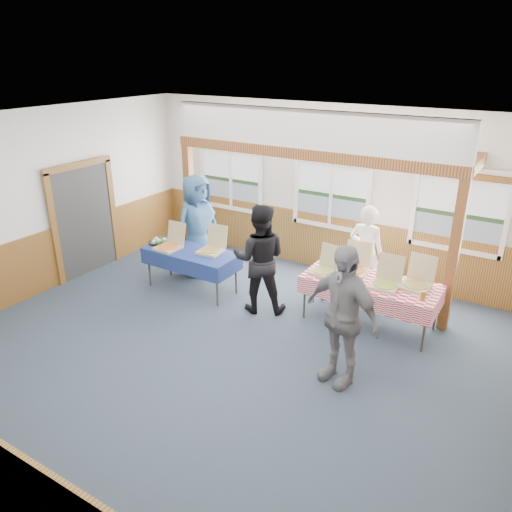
{
  "coord_description": "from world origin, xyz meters",
  "views": [
    {
      "loc": [
        3.61,
        -5.08,
        4.06
      ],
      "look_at": [
        -0.16,
        1.0,
        1.11
      ],
      "focal_mm": 35.0,
      "sensor_mm": 36.0,
      "label": 1
    }
  ],
  "objects": [
    {
      "name": "floor",
      "position": [
        0.0,
        0.0,
        0.0
      ],
      "size": [
        8.0,
        8.0,
        0.0
      ],
      "primitive_type": "plane",
      "color": "#2C3C47",
      "rests_on": "ground"
    },
    {
      "name": "ceiling",
      "position": [
        0.0,
        0.0,
        3.2
      ],
      "size": [
        8.0,
        8.0,
        0.0
      ],
      "primitive_type": "plane",
      "rotation": [
        3.14,
        0.0,
        0.0
      ],
      "color": "white",
      "rests_on": "wall_back"
    },
    {
      "name": "wall_back",
      "position": [
        0.0,
        3.5,
        1.6
      ],
      "size": [
        8.0,
        0.0,
        8.0
      ],
      "primitive_type": "plane",
      "rotation": [
        1.57,
        0.0,
        0.0
      ],
      "color": "silver",
      "rests_on": "floor"
    },
    {
      "name": "wall_left",
      "position": [
        -4.0,
        0.0,
        1.6
      ],
      "size": [
        0.0,
        8.0,
        8.0
      ],
      "primitive_type": "plane",
      "rotation": [
        1.57,
        0.0,
        1.57
      ],
      "color": "silver",
      "rests_on": "floor"
    },
    {
      "name": "wainscot_back",
      "position": [
        0.0,
        3.48,
        0.55
      ],
      "size": [
        7.98,
        0.05,
        1.1
      ],
      "primitive_type": "cube",
      "color": "brown",
      "rests_on": "floor"
    },
    {
      "name": "wainscot_front",
      "position": [
        0.0,
        -3.48,
        0.55
      ],
      "size": [
        7.98,
        0.05,
        1.1
      ],
      "primitive_type": "cube",
      "color": "brown",
      "rests_on": "floor"
    },
    {
      "name": "wainscot_left",
      "position": [
        -3.98,
        0.0,
        0.55
      ],
      "size": [
        0.05,
        6.98,
        1.1
      ],
      "primitive_type": "cube",
      "color": "brown",
      "rests_on": "floor"
    },
    {
      "name": "cased_opening",
      "position": [
        -3.96,
        0.9,
        1.05
      ],
      "size": [
        0.06,
        1.3,
        2.1
      ],
      "primitive_type": "cube",
      "color": "#333333",
      "rests_on": "wall_left"
    },
    {
      "name": "window_left",
      "position": [
        -2.3,
        3.46,
        1.68
      ],
      "size": [
        1.56,
        0.1,
        1.46
      ],
      "color": "white",
      "rests_on": "wall_back"
    },
    {
      "name": "window_mid",
      "position": [
        0.0,
        3.46,
        1.68
      ],
      "size": [
        1.56,
        0.1,
        1.46
      ],
      "color": "white",
      "rests_on": "wall_back"
    },
    {
      "name": "window_right",
      "position": [
        2.3,
        3.46,
        1.68
      ],
      "size": [
        1.56,
        0.1,
        1.46
      ],
      "color": "white",
      "rests_on": "wall_back"
    },
    {
      "name": "post_left",
      "position": [
        -2.5,
        2.3,
        1.2
      ],
      "size": [
        0.15,
        0.15,
        2.4
      ],
      "primitive_type": "cube",
      "color": "#622A15",
      "rests_on": "floor"
    },
    {
      "name": "post_right",
      "position": [
        2.5,
        2.3,
        1.2
      ],
      "size": [
        0.15,
        0.15,
        2.4
      ],
      "primitive_type": "cube",
      "color": "#622A15",
      "rests_on": "floor"
    },
    {
      "name": "cross_beam",
      "position": [
        0.0,
        2.3,
        2.49
      ],
      "size": [
        5.15,
        0.18,
        0.18
      ],
      "primitive_type": "cube",
      "color": "#622A15",
      "rests_on": "post_left"
    },
    {
      "name": "table_left",
      "position": [
        -1.72,
        1.31,
        0.7
      ],
      "size": [
        1.79,
        0.93,
        0.76
      ],
      "rotation": [
        0.0,
        0.0,
        -0.1
      ],
      "color": "#333333",
      "rests_on": "floor"
    },
    {
      "name": "table_right",
      "position": [
        1.45,
        1.8,
        0.71
      ],
      "size": [
        2.23,
        1.35,
        0.76
      ],
      "rotation": [
        0.0,
        0.0,
        0.21
      ],
      "color": "#333333",
      "rests_on": "floor"
    },
    {
      "name": "pizza_box_a",
      "position": [
        -2.11,
        1.2,
        0.82
      ],
      "size": [
        0.42,
        0.51,
        0.44
      ],
      "rotation": [
        0.0,
        0.0,
        -0.04
      ],
      "color": "tan",
      "rests_on": "table_left"
    },
    {
      "name": "pizza_box_b",
      "position": [
        -1.37,
        1.47,
        0.82
      ],
      "size": [
        0.44,
        0.52,
        0.44
      ],
      "rotation": [
        0.0,
        0.0,
        0.09
      ],
      "color": "tan",
      "rests_on": "table_left"
    },
    {
      "name": "pizza_box_c",
      "position": [
        0.7,
        1.7,
        0.82
      ],
      "size": [
        0.42,
        0.5,
        0.41
      ],
      "rotation": [
        0.0,
        0.0,
        -0.1
      ],
      "color": "tan",
      "rests_on": "table_right"
    },
    {
      "name": "pizza_box_d",
      "position": [
        1.09,
        1.99,
        0.82
      ],
      "size": [
        0.46,
        0.54,
        0.44
      ],
      "rotation": [
        0.0,
        0.0,
        0.11
      ],
      "color": "tan",
      "rests_on": "table_right"
    },
    {
      "name": "pizza_box_e",
      "position": [
        1.7,
        1.72,
        0.82
      ],
      "size": [
        0.42,
        0.5,
        0.44
      ],
      "rotation": [
        0.0,
        0.0,
        0.03
      ],
      "color": "tan",
      "rests_on": "table_right"
    },
    {
      "name": "pizza_box_f",
      "position": [
        2.1,
        1.95,
        0.82
      ],
      "size": [
        0.44,
        0.52,
        0.45
      ],
      "rotation": [
        0.0,
        0.0,
        -0.05
      ],
      "color": "tan",
      "rests_on": "table_right"
    },
    {
      "name": "veggie_tray",
      "position": [
        -2.47,
        1.31,
        0.79
      ],
      "size": [
        0.39,
        0.39,
        0.09
      ],
      "color": "black",
      "rests_on": "table_left"
    },
    {
      "name": "drink_glass",
      "position": [
        2.3,
        1.55,
        0.83
      ],
      "size": [
        0.07,
        0.07,
        0.15
      ],
      "primitive_type": "cylinder",
      "color": "#895816",
      "rests_on": "table_right"
    },
    {
      "name": "woman_white",
      "position": [
        1.06,
        2.58,
        0.86
      ],
      "size": [
        0.65,
        0.45,
        1.72
      ],
      "primitive_type": "imported",
      "rotation": [
        0.0,
        0.0,
        3.07
      ],
      "color": "white",
      "rests_on": "floor"
    },
    {
      "name": "woman_black",
      "position": [
        -0.28,
        1.31,
        0.92
      ],
      "size": [
        1.11,
        1.01,
        1.84
      ],
      "primitive_type": "imported",
      "rotation": [
        0.0,
        0.0,
        3.58
      ],
      "color": "black",
      "rests_on": "floor"
    },
    {
      "name": "man_blue",
      "position": [
        -2.08,
        1.99,
        0.98
      ],
      "size": [
        0.84,
        1.08,
        1.96
      ],
      "primitive_type": "imported",
      "rotation": [
        0.0,
        0.0,
        1.32
      ],
      "color": "#345982",
      "rests_on": "floor"
    },
    {
      "name": "person_grey",
      "position": [
        1.62,
        0.2,
        0.96
      ],
      "size": [
        1.21,
        0.78,
        1.92
      ],
      "primitive_type": "imported",
      "rotation": [
        0.0,
        0.0,
        -0.29
      ],
      "color": "slate",
      "rests_on": "floor"
    }
  ]
}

